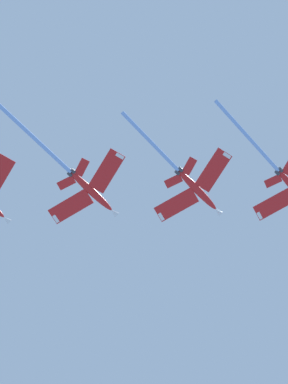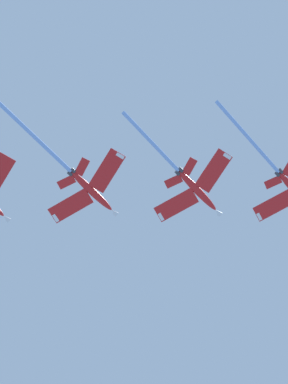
% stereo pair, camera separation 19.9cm
% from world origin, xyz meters
% --- Properties ---
extents(jet_lead, '(19.51, 32.63, 7.68)m').
position_xyz_m(jet_lead, '(6.52, -18.22, 140.93)').
color(jet_lead, red).
extents(jet_second, '(19.50, 29.06, 6.42)m').
position_xyz_m(jet_second, '(-12.19, -27.51, 137.54)').
color(jet_second, red).
extents(jet_third, '(19.46, 32.40, 7.55)m').
position_xyz_m(jet_third, '(-32.37, -38.49, 135.76)').
color(jet_third, red).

